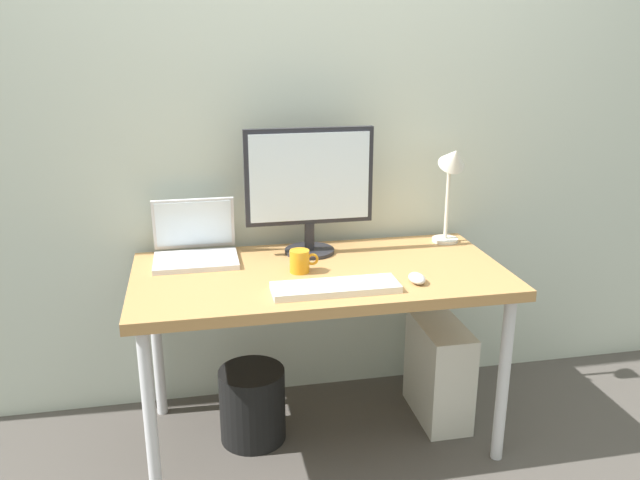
{
  "coord_description": "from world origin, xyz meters",
  "views": [
    {
      "loc": [
        -0.45,
        -2.22,
        1.55
      ],
      "look_at": [
        0.0,
        0.0,
        0.83
      ],
      "focal_mm": 36.31,
      "sensor_mm": 36.0,
      "label": 1
    }
  ],
  "objects_px": {
    "computer_tower": "(439,371)",
    "desk_lamp": "(452,173)",
    "laptop": "(195,245)",
    "keyboard": "(335,287)",
    "coffee_mug": "(300,261)",
    "wastebasket": "(252,404)",
    "mouse": "(417,278)",
    "desk": "(320,286)",
    "monitor": "(309,184)"
  },
  "relations": [
    {
      "from": "computer_tower",
      "to": "desk_lamp",
      "type": "bearing_deg",
      "value": 65.8
    },
    {
      "from": "laptop",
      "to": "desk_lamp",
      "type": "height_order",
      "value": "desk_lamp"
    },
    {
      "from": "keyboard",
      "to": "desk_lamp",
      "type": "bearing_deg",
      "value": 35.78
    },
    {
      "from": "keyboard",
      "to": "coffee_mug",
      "type": "distance_m",
      "value": 0.23
    },
    {
      "from": "wastebasket",
      "to": "mouse",
      "type": "bearing_deg",
      "value": -20.49
    },
    {
      "from": "desk_lamp",
      "to": "wastebasket",
      "type": "distance_m",
      "value": 1.23
    },
    {
      "from": "laptop",
      "to": "desk_lamp",
      "type": "bearing_deg",
      "value": -0.8
    },
    {
      "from": "desk",
      "to": "monitor",
      "type": "distance_m",
      "value": 0.41
    },
    {
      "from": "monitor",
      "to": "laptop",
      "type": "relative_size",
      "value": 1.58
    },
    {
      "from": "desk",
      "to": "wastebasket",
      "type": "xyz_separation_m",
      "value": [
        -0.27,
        0.03,
        -0.49
      ]
    },
    {
      "from": "laptop",
      "to": "wastebasket",
      "type": "xyz_separation_m",
      "value": [
        0.19,
        -0.2,
        -0.61
      ]
    },
    {
      "from": "desk_lamp",
      "to": "wastebasket",
      "type": "xyz_separation_m",
      "value": [
        -0.86,
        -0.18,
        -0.86
      ]
    },
    {
      "from": "monitor",
      "to": "mouse",
      "type": "bearing_deg",
      "value": -51.83
    },
    {
      "from": "desk",
      "to": "mouse",
      "type": "relative_size",
      "value": 15.39
    },
    {
      "from": "desk",
      "to": "monitor",
      "type": "xyz_separation_m",
      "value": [
        -0.0,
        0.21,
        0.35
      ]
    },
    {
      "from": "keyboard",
      "to": "mouse",
      "type": "xyz_separation_m",
      "value": [
        0.3,
        0.02,
        0.01
      ]
    },
    {
      "from": "desk_lamp",
      "to": "coffee_mug",
      "type": "relative_size",
      "value": 3.98
    },
    {
      "from": "coffee_mug",
      "to": "wastebasket",
      "type": "relative_size",
      "value": 0.36
    },
    {
      "from": "keyboard",
      "to": "desk",
      "type": "bearing_deg",
      "value": 93.59
    },
    {
      "from": "monitor",
      "to": "mouse",
      "type": "distance_m",
      "value": 0.58
    },
    {
      "from": "coffee_mug",
      "to": "keyboard",
      "type": "bearing_deg",
      "value": -66.83
    },
    {
      "from": "coffee_mug",
      "to": "desk_lamp",
      "type": "bearing_deg",
      "value": 17.66
    },
    {
      "from": "monitor",
      "to": "keyboard",
      "type": "relative_size",
      "value": 1.15
    },
    {
      "from": "laptop",
      "to": "keyboard",
      "type": "xyz_separation_m",
      "value": [
        0.47,
        -0.43,
        -0.05
      ]
    },
    {
      "from": "desk",
      "to": "coffee_mug",
      "type": "distance_m",
      "value": 0.13
    },
    {
      "from": "keyboard",
      "to": "wastebasket",
      "type": "relative_size",
      "value": 1.47
    },
    {
      "from": "desk_lamp",
      "to": "keyboard",
      "type": "relative_size",
      "value": 0.98
    },
    {
      "from": "coffee_mug",
      "to": "mouse",
      "type": "bearing_deg",
      "value": -25.99
    },
    {
      "from": "desk",
      "to": "mouse",
      "type": "bearing_deg",
      "value": -31.09
    },
    {
      "from": "desk",
      "to": "desk_lamp",
      "type": "xyz_separation_m",
      "value": [
        0.59,
        0.21,
        0.37
      ]
    },
    {
      "from": "desk",
      "to": "keyboard",
      "type": "height_order",
      "value": "keyboard"
    },
    {
      "from": "desk_lamp",
      "to": "computer_tower",
      "type": "height_order",
      "value": "desk_lamp"
    },
    {
      "from": "laptop",
      "to": "keyboard",
      "type": "bearing_deg",
      "value": -42.89
    },
    {
      "from": "keyboard",
      "to": "wastebasket",
      "type": "distance_m",
      "value": 0.68
    },
    {
      "from": "desk_lamp",
      "to": "mouse",
      "type": "distance_m",
      "value": 0.57
    },
    {
      "from": "monitor",
      "to": "keyboard",
      "type": "xyz_separation_m",
      "value": [
        0.02,
        -0.42,
        -0.27
      ]
    },
    {
      "from": "monitor",
      "to": "keyboard",
      "type": "height_order",
      "value": "monitor"
    },
    {
      "from": "coffee_mug",
      "to": "monitor",
      "type": "bearing_deg",
      "value": 71.1
    },
    {
      "from": "laptop",
      "to": "desk_lamp",
      "type": "relative_size",
      "value": 0.74
    },
    {
      "from": "desk",
      "to": "coffee_mug",
      "type": "xyz_separation_m",
      "value": [
        -0.08,
        0.0,
        0.1
      ]
    },
    {
      "from": "desk",
      "to": "keyboard",
      "type": "xyz_separation_m",
      "value": [
        0.01,
        -0.2,
        0.07
      ]
    },
    {
      "from": "desk",
      "to": "monitor",
      "type": "height_order",
      "value": "monitor"
    },
    {
      "from": "keyboard",
      "to": "computer_tower",
      "type": "distance_m",
      "value": 0.75
    },
    {
      "from": "computer_tower",
      "to": "mouse",
      "type": "bearing_deg",
      "value": -131.78
    },
    {
      "from": "desk",
      "to": "coffee_mug",
      "type": "relative_size",
      "value": 12.75
    },
    {
      "from": "keyboard",
      "to": "mouse",
      "type": "relative_size",
      "value": 4.89
    },
    {
      "from": "desk",
      "to": "computer_tower",
      "type": "xyz_separation_m",
      "value": [
        0.51,
        0.04,
        -0.43
      ]
    },
    {
      "from": "keyboard",
      "to": "laptop",
      "type": "bearing_deg",
      "value": 137.11
    },
    {
      "from": "mouse",
      "to": "wastebasket",
      "type": "xyz_separation_m",
      "value": [
        -0.58,
        0.22,
        -0.57
      ]
    },
    {
      "from": "desk",
      "to": "coffee_mug",
      "type": "height_order",
      "value": "coffee_mug"
    }
  ]
}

